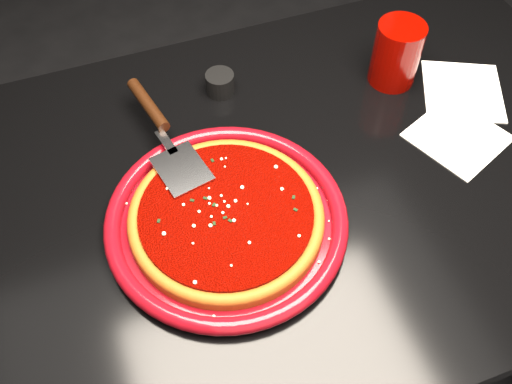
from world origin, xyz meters
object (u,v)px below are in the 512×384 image
(cup, at_px, (396,54))
(ramekin, at_px, (220,83))
(table, at_px, (291,279))
(plate, at_px, (226,220))
(pizza_server, at_px, (165,133))

(cup, distance_m, ramekin, 0.33)
(table, xyz_separation_m, ramekin, (-0.07, 0.24, 0.40))
(plate, height_order, pizza_server, pizza_server)
(table, bearing_deg, cup, 32.54)
(table, height_order, ramekin, ramekin)
(cup, height_order, ramekin, cup)
(plate, relative_size, pizza_server, 1.22)
(cup, xyz_separation_m, ramekin, (-0.32, 0.08, -0.04))
(table, xyz_separation_m, cup, (0.25, 0.16, 0.44))
(pizza_server, height_order, cup, cup)
(table, relative_size, pizza_server, 3.84)
(table, distance_m, plate, 0.42)
(ramekin, bearing_deg, cup, -14.02)
(table, height_order, cup, cup)
(pizza_server, bearing_deg, table, -45.15)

